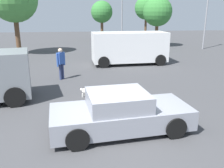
% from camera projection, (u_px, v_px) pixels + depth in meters
% --- Properties ---
extents(ground_plane, '(80.00, 80.00, 0.00)m').
position_uv_depth(ground_plane, '(114.00, 133.00, 7.30)').
color(ground_plane, '#424244').
extents(sedan_foreground, '(4.36, 2.18, 1.24)m').
position_uv_depth(sedan_foreground, '(120.00, 113.00, 7.29)').
color(sedan_foreground, gray).
rests_on(sedan_foreground, ground_plane).
extents(dog, '(0.52, 0.46, 0.45)m').
position_uv_depth(dog, '(87.00, 91.00, 10.24)').
color(dog, white).
rests_on(dog, ground_plane).
extents(van_white, '(5.19, 2.36, 2.21)m').
position_uv_depth(van_white, '(129.00, 47.00, 16.70)').
color(van_white, white).
rests_on(van_white, ground_plane).
extents(pedestrian, '(0.45, 0.46, 1.70)m').
position_uv_depth(pedestrian, '(61.00, 61.00, 12.82)').
color(pedestrian, navy).
rests_on(pedestrian, ground_plane).
extents(light_post_near, '(0.44, 0.44, 6.58)m').
position_uv_depth(light_post_near, '(208.00, 2.00, 22.68)').
color(light_post_near, gray).
rests_on(light_post_near, ground_plane).
extents(light_post_mid, '(0.44, 0.44, 5.43)m').
position_uv_depth(light_post_mid, '(122.00, 10.00, 27.31)').
color(light_post_mid, gray).
rests_on(light_post_mid, ground_plane).
extents(tree_back_left, '(2.97, 2.97, 5.55)m').
position_uv_depth(tree_back_left, '(146.00, 8.00, 30.87)').
color(tree_back_left, brown).
rests_on(tree_back_left, ground_plane).
extents(tree_back_center, '(2.78, 2.78, 4.96)m').
position_uv_depth(tree_back_center, '(102.00, 12.00, 30.82)').
color(tree_back_center, brown).
rests_on(tree_back_center, ground_plane).
extents(tree_back_right, '(2.96, 2.96, 5.06)m').
position_uv_depth(tree_back_right, '(158.00, 12.00, 24.37)').
color(tree_back_right, brown).
rests_on(tree_back_right, ground_plane).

